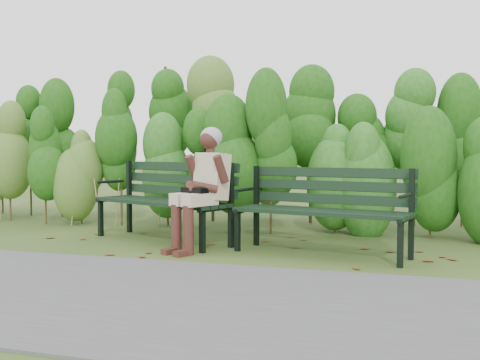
% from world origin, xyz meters
% --- Properties ---
extents(ground, '(80.00, 80.00, 0.00)m').
position_xyz_m(ground, '(0.00, 0.00, 0.00)').
color(ground, '#2D451C').
extents(footpath, '(60.00, 2.50, 0.01)m').
position_xyz_m(footpath, '(0.00, -2.20, 0.01)').
color(footpath, '#474749').
rests_on(footpath, ground).
extents(hedge_band, '(11.04, 1.67, 2.42)m').
position_xyz_m(hedge_band, '(0.00, 1.86, 1.26)').
color(hedge_band, '#47381E').
rests_on(hedge_band, ground).
extents(leaf_litter, '(5.60, 2.27, 0.01)m').
position_xyz_m(leaf_litter, '(0.69, -0.05, 0.00)').
color(leaf_litter, brown).
rests_on(leaf_litter, ground).
extents(bench_left, '(2.01, 1.34, 0.96)m').
position_xyz_m(bench_left, '(-0.90, 0.30, 0.57)').
color(bench_left, black).
rests_on(bench_left, ground).
extents(bench_right, '(1.92, 0.98, 0.92)m').
position_xyz_m(bench_right, '(1.05, -0.03, 0.54)').
color(bench_right, black).
rests_on(bench_right, ground).
extents(seated_woman, '(0.63, 0.83, 1.36)m').
position_xyz_m(seated_woman, '(-0.26, -0.20, 0.77)').
color(seated_woman, '#B1AB8B').
rests_on(seated_woman, ground).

